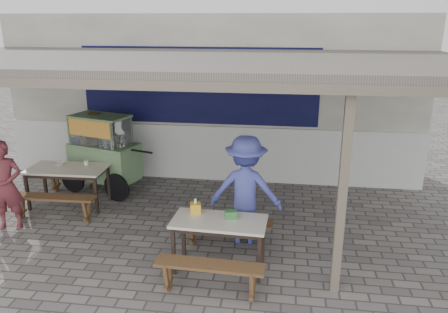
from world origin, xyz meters
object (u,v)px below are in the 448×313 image
Objects in this scene: vendor_cart at (103,151)px; donation_box at (231,215)px; bench_left_street at (53,202)px; table_right at (219,226)px; table_left at (67,172)px; bench_right_street at (210,272)px; patron_street_side at (6,186)px; patron_right_table at (246,190)px; bench_right_wall at (227,227)px; tissue_box at (195,208)px; condiment_bowl at (59,164)px; patron_wall_side at (96,150)px; bench_left_wall at (84,176)px; condiment_jar at (86,163)px.

vendor_cart reaches higher than donation_box.
table_right reaches higher than bench_left_street.
table_left reaches higher than bench_right_street.
bench_right_street is 3.94m from patron_street_side.
bench_right_wall is at bearing 44.10° from patron_right_table.
condiment_bowl is at bearing 149.79° from tissue_box.
patron_wall_side is 11.07× the size of tissue_box.
bench_left_street is 1.00× the size of bench_left_wall.
bench_left_wall is 0.76× the size of vendor_cart.
vendor_cart is 13.79× the size of tissue_box.
tissue_box is (2.79, -2.26, 0.48)m from bench_left_wall.
condiment_jar is (0.83, 1.24, 0.03)m from patron_street_side.
vendor_cart reaches higher than condiment_bowl.
tissue_box reaches higher than table_left.
donation_box is at bearing 82.44° from patron_right_table.
table_right is 0.87× the size of patron_street_side.
bench_left_wall is at bearing -140.88° from vendor_cart.
vendor_cart is 3.86m from donation_box.
donation_box is 3.97m from condiment_bowl.
condiment_bowl reaches higher than bench_left_wall.
patron_wall_side is (0.18, 0.30, 0.47)m from bench_left_wall.
condiment_bowl is (-0.24, 0.79, 0.43)m from bench_left_street.
table_right is 3.80m from vendor_cart.
table_right is 0.72m from bench_right_street.
table_right is at bearing -31.61° from table_left.
patron_right_table is at bearing -16.93° from table_left.
patron_street_side is (-3.66, 1.40, 0.42)m from bench_right_street.
table_left is 8.75× the size of donation_box.
table_left is 0.72× the size of vendor_cart.
condiment_bowl is (-0.38, -0.82, -0.04)m from patron_wall_side.
table_right is at bearing -90.00° from bench_right_wall.
patron_street_side is (-0.53, -1.68, 0.42)m from bench_left_wall.
patron_right_table reaches higher than patron_street_side.
patron_right_table reaches higher than condiment_jar.
bench_right_wall is 0.77m from tissue_box.
condiment_bowl is (0.33, 1.16, 0.01)m from patron_street_side.
patron_wall_side is at bearing 133.47° from bench_right_street.
bench_right_street is at bearing 80.22° from patron_right_table.
patron_wall_side is at bearing 56.71° from bench_left_wall.
condiment_jar is at bearing 147.34° from table_right.
table_left is at bearing -90.00° from bench_left_wall.
bench_left_wall is 0.89× the size of patron_right_table.
patron_wall_side is 0.75m from condiment_jar.
donation_box is (3.29, -1.71, 0.13)m from table_left.
condiment_jar is (-2.49, 1.81, -0.03)m from tissue_box.
bench_right_wall is at bearing 90.00° from bench_right_street.
vendor_cart is at bearing 132.52° from bench_right_street.
table_left is at bearing 162.33° from bench_right_wall.
bench_right_wall is at bearing -10.93° from bench_left_street.
bench_right_street is (-0.03, -0.64, -0.33)m from table_right.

